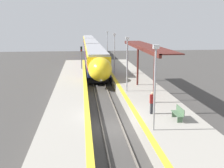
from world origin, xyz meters
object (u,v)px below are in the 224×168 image
at_px(platform_bench, 178,113).
at_px(lamppost_far, 114,50).
at_px(railway_signal, 82,58).
at_px(person_waiting, 152,102).
at_px(lamppost_farthest, 107,45).
at_px(lamppost_mid, 127,60).
at_px(train, 91,48).
at_px(lamppost_near, 155,82).

relative_size(platform_bench, lamppost_far, 0.29).
bearing_deg(platform_bench, railway_signal, 105.77).
relative_size(person_waiting, lamppost_farthest, 0.31).
height_order(person_waiting, lamppost_mid, lamppost_mid).
xyz_separation_m(train, railway_signal, (-2.11, -20.75, 0.39)).
relative_size(lamppost_near, lamppost_mid, 1.00).
relative_size(train, lamppost_far, 11.98).
height_order(person_waiting, lamppost_near, lamppost_near).
bearing_deg(person_waiting, lamppost_far, 92.29).
xyz_separation_m(train, person_waiting, (2.93, -42.33, -0.36)).
bearing_deg(lamppost_farthest, lamppost_far, -90.00).
height_order(platform_bench, lamppost_far, lamppost_far).
height_order(train, lamppost_far, lamppost_far).
bearing_deg(train, lamppost_farthest, -81.17).
height_order(platform_bench, lamppost_mid, lamppost_mid).
bearing_deg(lamppost_far, railway_signal, 137.51).
xyz_separation_m(lamppost_near, lamppost_far, (0.00, 20.76, 0.00)).
bearing_deg(train, lamppost_near, -87.19).
distance_m(train, person_waiting, 42.44).
xyz_separation_m(person_waiting, lamppost_farthest, (-0.71, 27.99, 2.16)).
distance_m(platform_bench, person_waiting, 2.11).
bearing_deg(lamppost_farthest, lamppost_near, -90.00).
height_order(person_waiting, lamppost_far, lamppost_far).
bearing_deg(lamppost_mid, railway_signal, 106.81).
distance_m(person_waiting, lamppost_near, 3.89).
bearing_deg(train, lamppost_mid, -86.37).
bearing_deg(railway_signal, lamppost_far, -42.49).
distance_m(platform_bench, lamppost_far, 19.36).
distance_m(train, lamppost_mid, 35.23).
bearing_deg(lamppost_far, lamppost_near, -90.00).
bearing_deg(lamppost_far, train, 95.15).
height_order(person_waiting, lamppost_farthest, lamppost_farthest).
distance_m(person_waiting, lamppost_far, 17.75).
xyz_separation_m(lamppost_far, lamppost_farthest, (0.00, 10.38, 0.00)).
distance_m(lamppost_mid, lamppost_far, 10.38).
bearing_deg(lamppost_near, railway_signal, 99.94).
xyz_separation_m(train, platform_bench, (4.40, -43.80, -0.74)).
relative_size(lamppost_mid, lamppost_far, 1.00).
relative_size(railway_signal, lamppost_farthest, 0.81).
bearing_deg(person_waiting, train, 93.97).
relative_size(lamppost_mid, lamppost_farthest, 1.00).
relative_size(person_waiting, lamppost_near, 0.31).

